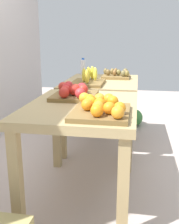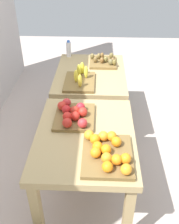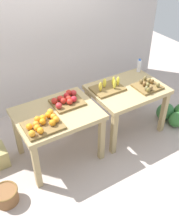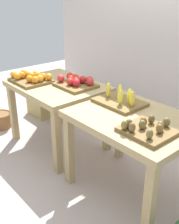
{
  "view_description": "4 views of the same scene",
  "coord_description": "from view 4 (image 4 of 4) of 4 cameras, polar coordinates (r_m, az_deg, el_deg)",
  "views": [
    {
      "loc": [
        -2.51,
        -0.39,
        1.24
      ],
      "look_at": [
        -0.0,
        0.04,
        0.54
      ],
      "focal_mm": 44.48,
      "sensor_mm": 36.0,
      "label": 1
    },
    {
      "loc": [
        -2.18,
        -0.1,
        2.09
      ],
      "look_at": [
        -0.04,
        -0.01,
        0.6
      ],
      "focal_mm": 41.75,
      "sensor_mm": 36.0,
      "label": 2
    },
    {
      "loc": [
        -1.57,
        -2.45,
        2.72
      ],
      "look_at": [
        -0.07,
        0.02,
        0.55
      ],
      "focal_mm": 42.03,
      "sensor_mm": 36.0,
      "label": 3
    },
    {
      "loc": [
        1.87,
        -1.62,
        1.72
      ],
      "look_at": [
        -0.0,
        -0.01,
        0.61
      ],
      "focal_mm": 44.38,
      "sensor_mm": 36.0,
      "label": 4
    }
  ],
  "objects": [
    {
      "name": "banana_crate",
      "position": [
        2.52,
        6.32,
        2.41
      ],
      "size": [
        0.44,
        0.32,
        0.17
      ],
      "color": "brown",
      "rests_on": "display_table_right"
    },
    {
      "name": "cardboard_produce_box",
      "position": [
        4.13,
        -9.69,
        1.2
      ],
      "size": [
        0.4,
        0.3,
        0.26
      ],
      "primitive_type": "cube",
      "color": "tan",
      "rests_on": "ground_plane"
    },
    {
      "name": "orange_bin",
      "position": [
        3.19,
        -11.94,
        6.87
      ],
      "size": [
        0.45,
        0.37,
        0.11
      ],
      "color": "brown",
      "rests_on": "display_table_left"
    },
    {
      "name": "kiwi_bin",
      "position": [
        2.04,
        11.74,
        -3.42
      ],
      "size": [
        0.36,
        0.34,
        0.1
      ],
      "color": "brown",
      "rests_on": "display_table_right"
    },
    {
      "name": "display_table_left",
      "position": [
        3.11,
        -6.63,
        3.83
      ],
      "size": [
        1.04,
        0.8,
        0.75
      ],
      "color": "tan",
      "rests_on": "ground_plane"
    },
    {
      "name": "wicker_basket",
      "position": [
        3.89,
        -17.89,
        -1.53
      ],
      "size": [
        0.3,
        0.3,
        0.2
      ],
      "color": "brown",
      "rests_on": "ground_plane"
    },
    {
      "name": "ground_plane",
      "position": [
        3.01,
        0.13,
        -10.56
      ],
      "size": [
        8.0,
        8.0,
        0.0
      ],
      "primitive_type": "plane",
      "color": "#B8A79E"
    },
    {
      "name": "display_table_right",
      "position": [
        2.35,
        9.14,
        -3.41
      ],
      "size": [
        1.04,
        0.8,
        0.75
      ],
      "color": "tan",
      "rests_on": "ground_plane"
    },
    {
      "name": "apple_bin",
      "position": [
        2.97,
        -2.81,
        6.15
      ],
      "size": [
        0.41,
        0.35,
        0.11
      ],
      "color": "brown",
      "rests_on": "display_table_left"
    }
  ]
}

